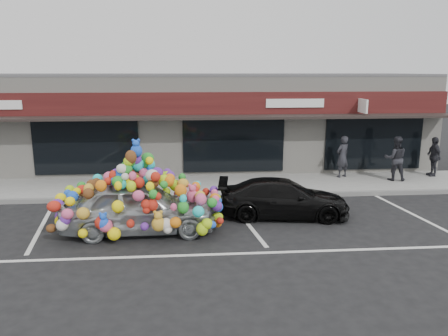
{
  "coord_description": "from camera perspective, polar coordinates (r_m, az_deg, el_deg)",
  "views": [
    {
      "loc": [
        1.16,
        -12.35,
        4.45
      ],
      "look_at": [
        2.27,
        1.4,
        1.36
      ],
      "focal_mm": 35.0,
      "sensor_mm": 36.0,
      "label": 1
    }
  ],
  "objects": [
    {
      "name": "kerb",
      "position": [
        15.53,
        -8.73,
        -3.91
      ],
      "size": [
        26.0,
        0.18,
        0.16
      ],
      "primitive_type": "cube",
      "color": "slate",
      "rests_on": "ground"
    },
    {
      "name": "toy_car",
      "position": [
        12.41,
        -11.07,
        -4.25
      ],
      "size": [
        3.1,
        4.61,
        2.66
      ],
      "rotation": [
        0.0,
        0.0,
        1.6
      ],
      "color": "#9EA6A9",
      "rests_on": "ground"
    },
    {
      "name": "shop_building",
      "position": [
        20.95,
        -7.81,
        6.23
      ],
      "size": [
        24.0,
        7.2,
        4.31
      ],
      "color": "beige",
      "rests_on": "ground"
    },
    {
      "name": "sidewalk",
      "position": [
        16.97,
        -8.39,
        -2.47
      ],
      "size": [
        26.0,
        3.0,
        0.15
      ],
      "primitive_type": "cube",
      "color": "gray",
      "rests_on": "ground"
    },
    {
      "name": "pedestrian_c",
      "position": [
        20.08,
        25.7,
        1.36
      ],
      "size": [
        0.98,
        0.45,
        1.64
      ],
      "primitive_type": "imported",
      "rotation": [
        0.0,
        0.0,
        4.66
      ],
      "color": "black",
      "rests_on": "sidewalk"
    },
    {
      "name": "parking_stripe_left",
      "position": [
        14.01,
        -22.65,
        -6.9
      ],
      "size": [
        0.73,
        4.37,
        0.01
      ],
      "primitive_type": "cube",
      "rotation": [
        0.0,
        0.0,
        0.14
      ],
      "color": "silver",
      "rests_on": "ground"
    },
    {
      "name": "ground",
      "position": [
        13.18,
        -9.47,
        -7.3
      ],
      "size": [
        90.0,
        90.0,
        0.0
      ],
      "primitive_type": "plane",
      "color": "black",
      "rests_on": "ground"
    },
    {
      "name": "black_sedan",
      "position": [
        13.68,
        7.77,
        -3.92
      ],
      "size": [
        2.1,
        4.19,
        1.17
      ],
      "primitive_type": "imported",
      "rotation": [
        0.0,
        0.0,
        1.45
      ],
      "color": "black",
      "rests_on": "ground"
    },
    {
      "name": "pedestrian_a",
      "position": [
        18.51,
        15.22,
        1.45
      ],
      "size": [
        0.74,
        0.65,
        1.71
      ],
      "primitive_type": "imported",
      "rotation": [
        0.0,
        0.0,
        3.61
      ],
      "color": "black",
      "rests_on": "sidewalk"
    },
    {
      "name": "parking_stripe_right",
      "position": [
        15.06,
        23.62,
        -5.65
      ],
      "size": [
        0.73,
        4.37,
        0.01
      ],
      "primitive_type": "cube",
      "rotation": [
        0.0,
        0.0,
        0.14
      ],
      "color": "silver",
      "rests_on": "ground"
    },
    {
      "name": "pedestrian_b",
      "position": [
        18.63,
        21.48,
        1.16
      ],
      "size": [
        0.98,
        0.83,
        1.77
      ],
      "primitive_type": "imported",
      "rotation": [
        0.0,
        0.0,
        2.93
      ],
      "color": "black",
      "rests_on": "sidewalk"
    },
    {
      "name": "parking_stripe_mid",
      "position": [
        13.42,
        2.68,
        -6.75
      ],
      "size": [
        0.73,
        4.37,
        0.01
      ],
      "primitive_type": "cube",
      "rotation": [
        0.0,
        0.0,
        0.14
      ],
      "color": "silver",
      "rests_on": "ground"
    },
    {
      "name": "lane_line",
      "position": [
        11.02,
        0.15,
        -11.17
      ],
      "size": [
        14.0,
        0.12,
        0.01
      ],
      "primitive_type": "cube",
      "color": "silver",
      "rests_on": "ground"
    }
  ]
}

